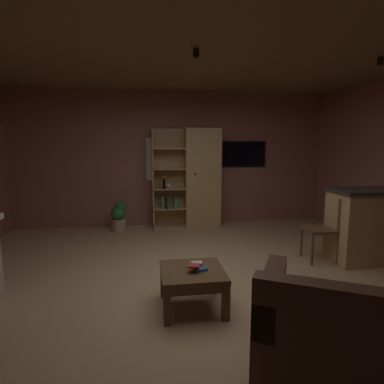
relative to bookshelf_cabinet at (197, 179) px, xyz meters
name	(u,v)px	position (x,y,z in m)	size (l,w,h in m)	color
floor	(197,285)	(-0.45, -2.69, -0.98)	(6.36, 5.87, 0.02)	tan
wall_back	(174,159)	(-0.45, 0.27, 0.38)	(6.48, 0.06, 2.70)	#8E544C
ceiling	(198,43)	(-0.45, -2.69, 1.74)	(6.36, 5.87, 0.02)	brown
window_pane_back	(164,159)	(-0.66, 0.24, 0.39)	(0.69, 0.01, 0.85)	white
bookshelf_cabinet	(197,179)	(0.00, 0.00, 0.00)	(1.35, 0.41, 1.96)	tan
kitchen_bar_counter	(382,225)	(2.28, -2.30, -0.45)	(1.51, 0.62, 1.04)	tan
leather_couch	(374,345)	(0.46, -4.44, -0.66)	(1.76, 1.55, 0.84)	#4C2D1E
coffee_table	(192,278)	(-0.59, -3.22, -0.65)	(0.63, 0.63, 0.40)	brown
table_book_0	(201,269)	(-0.51, -3.25, -0.55)	(0.12, 0.08, 0.03)	#2D4C8C
table_book_1	(197,264)	(-0.53, -3.17, -0.53)	(0.11, 0.08, 0.03)	beige
table_book_2	(194,266)	(-0.58, -3.27, -0.50)	(0.11, 0.11, 0.02)	#B22D2D
dining_chair	(326,224)	(1.47, -2.19, -0.44)	(0.45, 0.45, 0.92)	brown
potted_floor_plant	(119,216)	(-1.55, -0.22, -0.66)	(0.29, 0.30, 0.60)	#9E896B
wall_mounted_tv	(243,154)	(1.01, 0.21, 0.49)	(0.94, 0.06, 0.53)	black
track_light_spot_1	(196,54)	(-0.45, -2.60, 1.66)	(0.07, 0.07, 0.09)	black
track_light_spot_2	(380,62)	(1.79, -2.59, 1.66)	(0.07, 0.07, 0.09)	black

